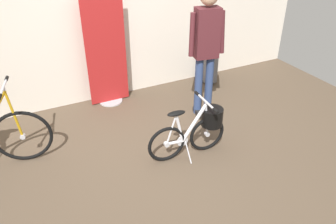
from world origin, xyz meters
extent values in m
plane|color=brown|center=(0.00, 0.00, 0.00)|extent=(6.91, 6.91, 0.00)
cube|color=silver|center=(0.00, 2.11, 1.41)|extent=(6.91, 0.10, 2.81)
cylinder|color=#B7B7BC|center=(-0.14, 1.86, 0.01)|extent=(0.36, 0.36, 0.02)
cube|color=#A51E1E|center=(-0.14, 1.86, 0.82)|extent=(0.60, 0.02, 1.61)
torus|color=black|center=(0.54, 0.14, 0.23)|extent=(0.47, 0.07, 0.47)
cylinder|color=#B7B7BC|center=(0.54, 0.14, 0.23)|extent=(0.06, 0.05, 0.06)
torus|color=black|center=(0.00, 0.17, 0.23)|extent=(0.47, 0.07, 0.47)
cylinder|color=#B7B7BC|center=(0.00, 0.17, 0.23)|extent=(0.06, 0.05, 0.06)
cylinder|color=silver|center=(0.10, 0.16, 0.23)|extent=(0.21, 0.05, 0.05)
cylinder|color=silver|center=(0.35, 0.15, 0.44)|extent=(0.33, 0.06, 0.46)
cylinder|color=silver|center=(0.16, 0.16, 0.41)|extent=(0.12, 0.04, 0.39)
cylinder|color=silver|center=(0.10, 0.16, 0.23)|extent=(0.21, 0.04, 0.04)
cylinder|color=silver|center=(0.52, 0.14, 0.44)|extent=(0.07, 0.03, 0.42)
cylinder|color=silver|center=(0.06, 0.17, 0.42)|extent=(0.14, 0.03, 0.38)
ellipsoid|color=black|center=(0.12, 0.16, 0.63)|extent=(0.23, 0.10, 0.05)
cylinder|color=#B7B7BC|center=(0.50, 0.14, 0.67)|extent=(0.03, 0.03, 0.04)
cylinder|color=#B7B7BC|center=(0.50, 0.14, 0.69)|extent=(0.05, 0.44, 0.03)
cylinder|color=black|center=(0.48, -0.08, 0.69)|extent=(0.04, 0.09, 0.04)
cylinder|color=black|center=(0.51, 0.36, 0.69)|extent=(0.04, 0.09, 0.04)
cylinder|color=#B7B7BC|center=(0.21, 0.16, 0.22)|extent=(0.14, 0.02, 0.14)
cylinder|color=#B7B7BC|center=(0.24, 0.07, 0.10)|extent=(0.03, 0.19, 0.22)
cylinder|color=black|center=(0.59, 0.13, 0.47)|extent=(0.28, 0.28, 0.22)
torus|color=black|center=(-1.48, 0.93, 0.34)|extent=(0.66, 0.19, 0.67)
cylinder|color=#B7B7BC|center=(-1.48, 0.93, 0.34)|extent=(0.07, 0.06, 0.06)
cylinder|color=#BF8C14|center=(-1.51, 0.94, 0.64)|extent=(0.09, 0.05, 0.61)
cylinder|color=#B7B7BC|center=(-1.54, 0.95, 0.96)|extent=(0.03, 0.03, 0.04)
cylinder|color=#B7B7BC|center=(-1.54, 0.95, 0.98)|extent=(0.12, 0.43, 0.03)
cylinder|color=black|center=(-1.59, 0.73, 0.98)|extent=(0.06, 0.10, 0.04)
cylinder|color=black|center=(-1.50, 1.16, 0.98)|extent=(0.06, 0.10, 0.04)
cylinder|color=navy|center=(0.90, 0.96, 0.43)|extent=(0.11, 0.11, 0.87)
cube|color=black|center=(0.89, 0.91, 0.04)|extent=(0.13, 0.25, 0.07)
cylinder|color=navy|center=(1.06, 0.93, 0.43)|extent=(0.11, 0.11, 0.87)
cube|color=black|center=(1.05, 0.88, 0.04)|extent=(0.13, 0.25, 0.07)
cube|color=#4C1E23|center=(0.98, 0.95, 1.20)|extent=(0.35, 0.26, 0.67)
cylinder|color=#4C1E23|center=(0.77, 0.97, 1.20)|extent=(0.12, 0.12, 0.57)
cylinder|color=#4C1E23|center=(1.19, 0.90, 1.20)|extent=(0.11, 0.12, 0.57)
cube|color=slate|center=(1.59, 1.81, 0.28)|extent=(0.25, 0.39, 0.52)
cylinder|color=#B7B7BC|center=(1.57, 1.69, 0.68)|extent=(0.02, 0.02, 0.28)
cylinder|color=#B7B7BC|center=(1.52, 1.91, 0.68)|extent=(0.02, 0.02, 0.28)
cylinder|color=slate|center=(1.54, 1.80, 0.82)|extent=(0.07, 0.23, 0.02)
cylinder|color=black|center=(1.67, 1.70, 0.02)|extent=(0.04, 0.03, 0.04)
cylinder|color=black|center=(1.61, 1.94, 0.02)|extent=(0.04, 0.03, 0.04)
camera|label=1|loc=(-1.43, -2.71, 2.60)|focal=36.25mm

